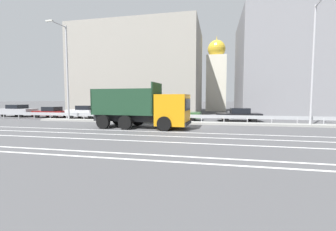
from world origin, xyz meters
TOP-DOWN VIEW (x-y plane):
  - ground_plane at (0.00, 0.00)m, footprint 320.00×320.00m
  - lane_strip_0 at (-3.45, -3.66)m, footprint 56.01×0.16m
  - lane_strip_1 at (-3.45, -5.37)m, footprint 56.01×0.16m
  - lane_strip_2 at (-3.45, -7.18)m, footprint 56.01×0.16m
  - lane_strip_3 at (-3.45, -9.91)m, footprint 56.01×0.16m
  - lane_strip_4 at (-3.45, -10.73)m, footprint 56.01×0.16m
  - median_island at (0.00, 1.79)m, footprint 30.81×1.10m
  - median_guardrail at (0.00, 2.63)m, footprint 56.01×0.09m
  - dump_truck at (-2.39, -1.91)m, footprint 7.63×3.05m
  - median_road_sign at (-0.89, 1.79)m, footprint 0.83×0.16m
  - street_lamp_0 at (-12.44, 1.55)m, footprint 0.71×2.36m
  - street_lamp_1 at (9.95, 1.71)m, footprint 0.72×2.51m
  - parked_car_0 at (-22.26, 5.26)m, footprint 4.50×2.17m
  - parked_car_1 at (-17.22, 5.08)m, footprint 4.10×1.96m
  - parked_car_2 at (-12.53, 4.81)m, footprint 4.10×1.92m
  - parked_car_3 at (-6.83, 5.15)m, footprint 4.30×1.93m
  - parked_car_4 at (-1.42, 4.91)m, footprint 4.46×2.14m
  - parked_car_5 at (4.61, 5.14)m, footprint 4.44×2.11m
  - background_building_0 at (-9.94, 17.04)m, footprint 19.34×12.46m
  - background_building_1 at (14.80, 15.14)m, footprint 18.82×12.93m
  - church_tower at (2.29, 24.65)m, footprint 3.60×3.60m

SIDE VIEW (x-z plane):
  - ground_plane at x=0.00m, z-range 0.00..0.00m
  - lane_strip_0 at x=-3.45m, z-range 0.00..0.01m
  - lane_strip_1 at x=-3.45m, z-range 0.00..0.01m
  - lane_strip_2 at x=-3.45m, z-range 0.00..0.01m
  - lane_strip_3 at x=-3.45m, z-range 0.00..0.01m
  - lane_strip_4 at x=-3.45m, z-range 0.00..0.01m
  - median_island at x=0.00m, z-range 0.00..0.18m
  - median_guardrail at x=0.00m, z-range 0.18..0.96m
  - parked_car_1 at x=-17.22m, z-range 0.01..1.32m
  - parked_car_3 at x=-6.83m, z-range 0.01..1.33m
  - parked_car_5 at x=4.61m, z-range 0.01..1.35m
  - parked_car_4 at x=-1.42m, z-range 0.00..1.45m
  - parked_car_2 at x=-12.53m, z-range 0.01..1.50m
  - parked_car_0 at x=-22.26m, z-range 0.01..1.54m
  - dump_truck at x=-2.39m, z-range -0.42..3.07m
  - median_road_sign at x=-0.89m, z-range 0.11..2.67m
  - street_lamp_0 at x=-12.44m, z-range 0.51..10.05m
  - street_lamp_1 at x=9.95m, z-range 0.52..10.25m
  - church_tower at x=2.29m, z-range -0.58..13.36m
  - background_building_1 at x=14.80m, z-range 0.00..13.28m
  - background_building_0 at x=-9.94m, z-range 0.00..13.45m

